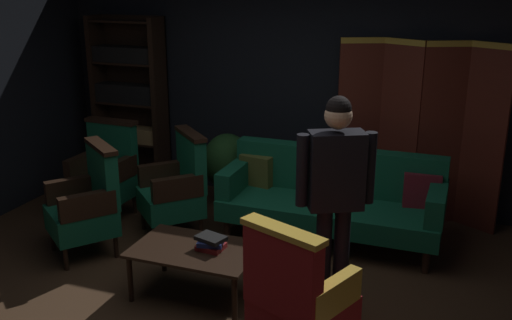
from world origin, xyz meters
The scene contains 15 objects.
ground_plane centered at (0.00, 0.00, 0.00)m, with size 10.00×10.00×0.00m, color #3D2819.
back_wall centered at (0.00, 2.45, 1.40)m, with size 7.20×0.10×2.80m, color black.
folding_screen centered at (1.25, 2.24, 0.99)m, with size 1.68×0.26×1.90m.
bookshelf centered at (-2.15, 2.19, 1.07)m, with size 0.90×0.32×2.05m.
velvet_couch centered at (0.55, 1.45, 0.45)m, with size 2.12×0.78×0.88m.
coffee_table centered at (-0.22, 0.01, 0.37)m, with size 1.00×0.64×0.42m.
armchair_gilt_accent centered at (0.79, -0.54, 0.49)m, with size 0.75×0.75×1.04m.
armchair_wing_left centered at (-1.50, 0.36, 0.49)m, with size 0.81×0.81×1.04m.
armchair_wing_right centered at (-1.85, 1.16, 0.49)m, with size 0.60×0.60×1.04m.
armchair_wing_far centered at (-0.94, 1.04, 0.49)m, with size 0.82×0.82×1.04m.
standing_figure centered at (0.85, 0.18, 1.03)m, with size 0.53×0.37×1.70m.
potted_plant centered at (-0.75, 1.89, 0.49)m, with size 0.55×0.55×0.84m.
book_red_leather centered at (-0.10, 0.04, 0.44)m, with size 0.20×0.17×0.04m, color maroon.
book_navy_cloth centered at (-0.10, 0.04, 0.48)m, with size 0.20×0.17×0.04m, color navy.
book_black_cloth centered at (-0.10, 0.04, 0.52)m, with size 0.23×0.16×0.03m, color black.
Camera 1 is at (1.72, -3.81, 2.52)m, focal length 41.17 mm.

